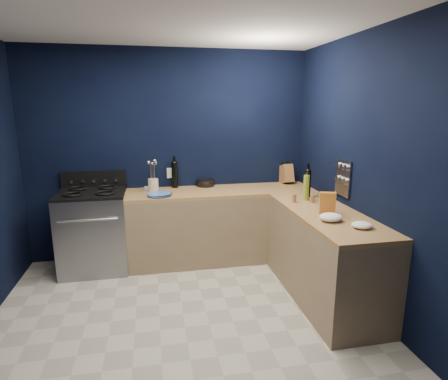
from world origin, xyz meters
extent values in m
cube|color=#AAA695|center=(0.00, 0.00, -0.01)|extent=(3.50, 3.50, 0.02)
cube|color=silver|center=(0.00, 0.00, 2.61)|extent=(3.50, 3.50, 0.02)
cube|color=black|center=(0.00, 1.76, 1.30)|extent=(3.50, 0.02, 2.60)
cube|color=black|center=(1.76, 0.00, 1.30)|extent=(0.02, 3.50, 2.60)
cube|color=black|center=(0.00, -1.76, 1.30)|extent=(3.50, 0.02, 2.60)
cube|color=#836D4F|center=(0.60, 1.44, 0.43)|extent=(2.30, 0.63, 0.86)
cube|color=brown|center=(0.60, 1.44, 0.88)|extent=(2.30, 0.63, 0.04)
cube|color=#836D4F|center=(1.44, 0.29, 0.43)|extent=(0.63, 1.67, 0.86)
cube|color=brown|center=(1.44, 0.29, 0.88)|extent=(0.63, 1.67, 0.04)
cube|color=gray|center=(-0.93, 1.42, 0.46)|extent=(0.76, 0.66, 0.92)
cube|color=black|center=(-0.93, 1.10, 0.45)|extent=(0.59, 0.02, 0.42)
cube|color=black|center=(-0.93, 1.42, 0.94)|extent=(0.76, 0.66, 0.03)
cube|color=black|center=(-0.93, 1.72, 1.04)|extent=(0.76, 0.06, 0.20)
cube|color=gray|center=(1.74, 0.55, 1.18)|extent=(0.02, 0.28, 0.38)
cube|color=white|center=(0.00, 1.74, 1.08)|extent=(0.09, 0.02, 0.13)
cylinder|color=#354B9D|center=(-0.16, 1.27, 0.92)|extent=(0.33, 0.33, 0.03)
cylinder|color=white|center=(-0.29, 1.65, 0.92)|extent=(0.11, 0.11, 0.03)
cylinder|color=beige|center=(-0.22, 1.52, 0.98)|extent=(0.13, 0.13, 0.15)
cylinder|color=black|center=(0.05, 1.68, 1.06)|extent=(0.10, 0.10, 0.32)
cylinder|color=black|center=(0.44, 1.69, 0.94)|extent=(0.28, 0.28, 0.09)
cube|color=brown|center=(1.53, 1.68, 1.02)|extent=(0.15, 0.29, 0.30)
cylinder|color=black|center=(1.50, 0.91, 1.05)|extent=(0.09, 0.09, 0.30)
cylinder|color=olive|center=(1.43, 0.77, 1.04)|extent=(0.07, 0.07, 0.28)
cylinder|color=olive|center=(1.26, 0.70, 0.94)|extent=(0.05, 0.05, 0.09)
cylinder|color=olive|center=(1.45, 0.65, 0.94)|extent=(0.05, 0.05, 0.09)
cube|color=#AA1428|center=(1.40, 0.22, 1.01)|extent=(0.16, 0.12, 0.22)
ellipsoid|color=white|center=(1.34, 0.01, 0.94)|extent=(0.23, 0.20, 0.07)
ellipsoid|color=white|center=(1.51, -0.22, 0.93)|extent=(0.19, 0.17, 0.05)
camera|label=1|loc=(-0.22, -2.91, 1.93)|focal=29.46mm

